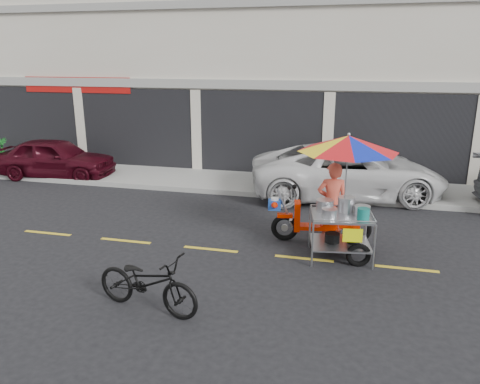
% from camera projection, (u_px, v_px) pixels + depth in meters
% --- Properties ---
extents(ground, '(90.00, 90.00, 0.00)m').
position_uv_depth(ground, '(304.00, 259.00, 9.57)').
color(ground, black).
extents(sidewalk, '(45.00, 3.00, 0.15)m').
position_uv_depth(sidewalk, '(324.00, 186.00, 14.68)').
color(sidewalk, gray).
rests_on(sidewalk, ground).
extents(shophouse_block, '(36.00, 8.11, 10.40)m').
position_uv_depth(shophouse_block, '(414.00, 49.00, 17.62)').
color(shophouse_block, beige).
rests_on(shophouse_block, ground).
extents(centerline, '(42.00, 0.10, 0.01)m').
position_uv_depth(centerline, '(304.00, 258.00, 9.57)').
color(centerline, gold).
rests_on(centerline, ground).
extents(maroon_sedan, '(4.08, 1.91, 1.35)m').
position_uv_depth(maroon_sedan, '(55.00, 158.00, 15.83)').
color(maroon_sedan, '#340610').
rests_on(maroon_sedan, ground).
extents(white_pickup, '(5.97, 3.70, 1.54)m').
position_uv_depth(white_pickup, '(347.00, 171.00, 13.58)').
color(white_pickup, silver).
rests_on(white_pickup, ground).
extents(plant_short, '(0.53, 0.53, 0.89)m').
position_uv_depth(plant_short, '(2.00, 150.00, 17.59)').
color(plant_short, '#104917').
rests_on(plant_short, sidewalk).
extents(near_bicycle, '(1.98, 1.02, 0.99)m').
position_uv_depth(near_bicycle, '(147.00, 282.00, 7.51)').
color(near_bicycle, black).
rests_on(near_bicycle, ground).
extents(food_vendor_rig, '(2.78, 2.24, 2.58)m').
position_uv_depth(food_vendor_rig, '(340.00, 177.00, 9.51)').
color(food_vendor_rig, black).
rests_on(food_vendor_rig, ground).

